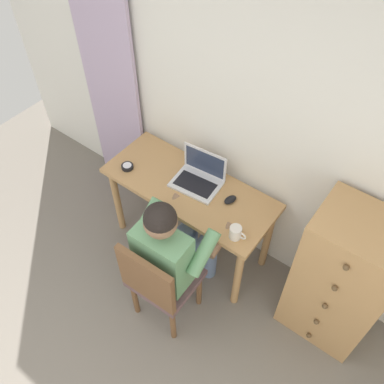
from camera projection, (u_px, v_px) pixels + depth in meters
name	position (u px, v px, depth m)	size (l,w,h in m)	color
wall_back	(253.00, 120.00, 2.64)	(4.80, 0.05, 2.50)	silver
curtain_panel	(109.00, 76.00, 3.18)	(0.56, 0.03, 2.25)	#B29EBC
desk	(189.00, 197.00, 3.04)	(1.28, 0.53, 0.74)	tan
dresser	(340.00, 279.00, 2.65)	(0.55, 0.46, 1.15)	tan
chair	(159.00, 281.00, 2.73)	(0.43, 0.41, 0.88)	brown
person_seated	(175.00, 247.00, 2.69)	(0.54, 0.59, 1.20)	#6B84AD
laptop	(199.00, 176.00, 2.95)	(0.36, 0.28, 0.24)	silver
computer_mouse	(230.00, 200.00, 2.85)	(0.06, 0.10, 0.03)	black
desk_clock	(127.00, 167.00, 3.06)	(0.09, 0.09, 0.03)	black
coffee_mug	(236.00, 233.00, 2.63)	(0.12, 0.08, 0.09)	silver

